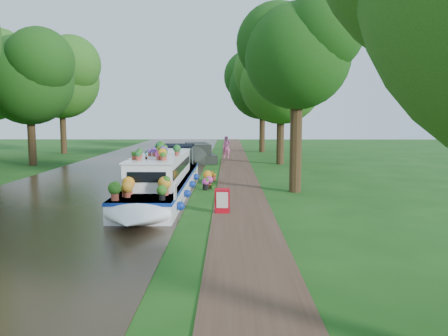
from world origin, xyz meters
TOP-DOWN VIEW (x-y plane):
  - ground at (0.00, 0.00)m, footprint 100.00×100.00m
  - canal_water at (-6.00, 0.00)m, footprint 10.00×100.00m
  - towpath at (1.20, 0.00)m, footprint 2.20×100.00m
  - plant_boat at (-2.25, 1.57)m, footprint 2.29×13.52m
  - tree_near_overhang at (3.79, 3.06)m, footprint 5.52×5.28m
  - tree_near_mid at (4.48, 15.08)m, footprint 6.90×6.60m
  - tree_near_far at (3.98, 26.09)m, footprint 7.59×7.26m
  - tree_far_c at (-13.52, 14.08)m, footprint 7.13×6.82m
  - tree_far_d at (-15.02, 24.10)m, footprint 8.05×7.70m
  - second_boat at (-1.75, 17.00)m, footprint 3.29×7.53m
  - sandwich_board at (0.45, -1.61)m, footprint 0.55×0.44m
  - pedestrian_pink at (0.50, 19.45)m, footprint 0.69×0.47m
  - verge_plant at (-0.10, 3.86)m, footprint 0.45×0.40m

SIDE VIEW (x-z plane):
  - ground at x=0.00m, z-range 0.00..0.00m
  - canal_water at x=-6.00m, z-range 0.00..0.02m
  - towpath at x=1.20m, z-range 0.00..0.03m
  - verge_plant at x=-0.10m, z-range 0.00..0.45m
  - sandwich_board at x=0.45m, z-range -0.01..0.86m
  - second_boat at x=-1.75m, z-range -0.13..1.26m
  - plant_boat at x=-2.25m, z-range -0.26..1.96m
  - pedestrian_pink at x=0.50m, z-range 0.03..1.87m
  - tree_near_mid at x=4.48m, z-range 1.74..11.14m
  - tree_far_c at x=-13.52m, z-range 1.73..11.32m
  - tree_near_overhang at x=3.79m, z-range 2.11..11.10m
  - tree_near_far at x=3.98m, z-range 1.90..12.20m
  - tree_far_d at x=-15.02m, z-range 1.97..12.82m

